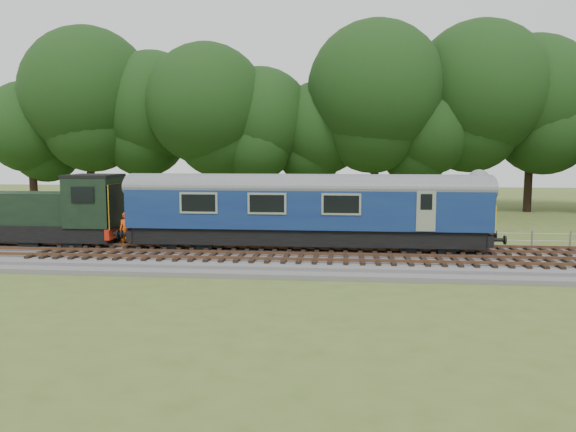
# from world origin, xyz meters

# --- Properties ---
(ground) EXTENTS (120.00, 120.00, 0.00)m
(ground) POSITION_xyz_m (0.00, 0.00, 0.00)
(ground) COLOR #465B21
(ground) RESTS_ON ground
(ballast) EXTENTS (70.00, 7.00, 0.35)m
(ballast) POSITION_xyz_m (0.00, 0.00, 0.17)
(ballast) COLOR #4C4C4F
(ballast) RESTS_ON ground
(track_north) EXTENTS (67.20, 2.40, 0.21)m
(track_north) POSITION_xyz_m (0.00, 1.40, 0.42)
(track_north) COLOR black
(track_north) RESTS_ON ballast
(track_south) EXTENTS (67.20, 2.40, 0.21)m
(track_south) POSITION_xyz_m (0.00, -1.60, 0.42)
(track_south) COLOR black
(track_south) RESTS_ON ballast
(fence) EXTENTS (64.00, 0.12, 1.00)m
(fence) POSITION_xyz_m (0.00, 4.50, 0.00)
(fence) COLOR #6B6054
(fence) RESTS_ON ground
(tree_line) EXTENTS (70.00, 8.00, 18.00)m
(tree_line) POSITION_xyz_m (0.00, 22.00, 0.00)
(tree_line) COLOR black
(tree_line) RESTS_ON ground
(dmu_railcar) EXTENTS (18.05, 2.86, 3.88)m
(dmu_railcar) POSITION_xyz_m (-4.14, 1.40, 2.61)
(dmu_railcar) COLOR black
(dmu_railcar) RESTS_ON ground
(shunter_loco) EXTENTS (8.92, 2.60, 3.38)m
(shunter_loco) POSITION_xyz_m (-18.07, 1.40, 1.97)
(shunter_loco) COLOR black
(shunter_loco) RESTS_ON ground
(worker) EXTENTS (0.75, 0.59, 1.82)m
(worker) POSITION_xyz_m (-13.40, 0.71, 1.26)
(worker) COLOR #FA520D
(worker) RESTS_ON ballast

